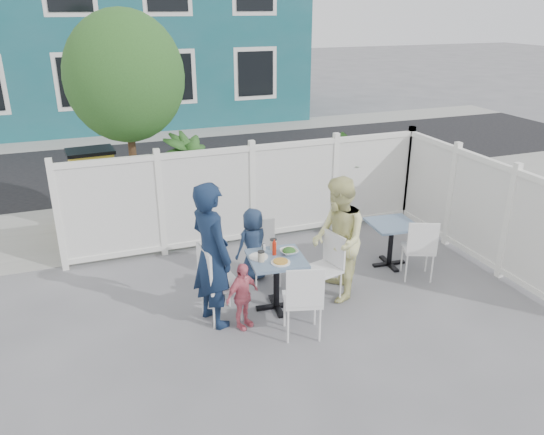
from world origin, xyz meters
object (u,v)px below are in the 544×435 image
object	(u,v)px
chair_back	(263,247)
woman	(338,240)
main_table	(276,269)
utility_cabinet	(95,190)
chair_right	(327,262)
toddler	(242,296)
boy	(253,244)
spare_table	(392,233)
chair_near	(303,296)
man	(212,255)
chair_left	(214,278)

from	to	relation	value
chair_back	woman	world-z (taller)	woman
chair_back	woman	size ratio (longest dim) A/B	0.54
main_table	utility_cabinet	bearing A→B (deg)	117.92
chair_right	toddler	bearing A→B (deg)	87.86
chair_right	boy	bearing A→B (deg)	26.04
utility_cabinet	woman	xyz separation A→B (m)	(2.79, -3.67, 0.17)
spare_table	chair_near	bearing A→B (deg)	-147.29
man	chair_near	bearing A→B (deg)	-147.51
spare_table	woman	xyz separation A→B (m)	(-1.16, -0.53, 0.29)
utility_cabinet	boy	bearing A→B (deg)	-60.19
utility_cabinet	chair_right	distance (m)	4.53
main_table	spare_table	xyz separation A→B (m)	(2.00, 0.53, -0.03)
chair_left	woman	world-z (taller)	woman
spare_table	toddler	xyz separation A→B (m)	(-2.53, -0.79, -0.10)
chair_left	toddler	size ratio (longest dim) A/B	1.16
boy	toddler	distance (m)	1.23
spare_table	woman	world-z (taller)	woman
utility_cabinet	toddler	distance (m)	4.19
chair_near	chair_back	bearing A→B (deg)	104.15
chair_near	man	world-z (taller)	man
chair_left	woman	bearing A→B (deg)	82.78
chair_left	man	distance (m)	0.33
utility_cabinet	man	distance (m)	3.86
woman	chair_near	bearing A→B (deg)	-33.59
woman	toddler	bearing A→B (deg)	-65.04
man	woman	distance (m)	1.67
chair_right	woman	size ratio (longest dim) A/B	0.55
chair_left	toddler	world-z (taller)	chair_left
man	toddler	distance (m)	0.61
chair_left	toddler	bearing A→B (deg)	36.46
spare_table	boy	bearing A→B (deg)	170.93
chair_near	boy	distance (m)	1.58
utility_cabinet	toddler	xyz separation A→B (m)	(1.41, -3.93, -0.23)
main_table	woman	xyz separation A→B (m)	(0.85, 0.00, 0.27)
chair_back	man	world-z (taller)	man
chair_near	man	bearing A→B (deg)	156.31
chair_right	boy	xyz separation A→B (m)	(-0.72, 0.86, -0.00)
boy	woman	bearing A→B (deg)	122.24
chair_left	woman	size ratio (longest dim) A/B	0.59
utility_cabinet	toddler	size ratio (longest dim) A/B	1.55
chair_right	chair_back	xyz separation A→B (m)	(-0.62, 0.73, -0.01)
man	woman	xyz separation A→B (m)	(1.67, 0.02, -0.08)
man	boy	bearing A→B (deg)	-61.26
spare_table	chair_left	distance (m)	2.84
chair_back	toddler	size ratio (longest dim) A/B	1.06
chair_right	woman	distance (m)	0.33
woman	toddler	size ratio (longest dim) A/B	1.95
chair_near	boy	size ratio (longest dim) A/B	0.90
spare_table	chair_near	distance (m)	2.32
main_table	man	xyz separation A→B (m)	(-0.82, -0.02, 0.34)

